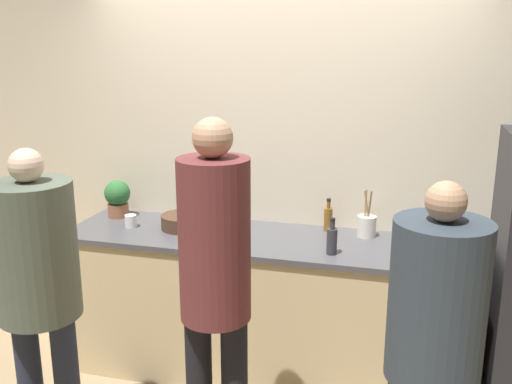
{
  "coord_description": "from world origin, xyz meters",
  "views": [
    {
      "loc": [
        0.83,
        -2.9,
        2.13
      ],
      "look_at": [
        0.0,
        0.16,
        1.31
      ],
      "focal_mm": 40.0,
      "sensor_mm": 36.0,
      "label": 1
    }
  ],
  "objects_px": {
    "cup_white": "(131,221)",
    "potted_plant": "(118,197)",
    "person_right": "(435,330)",
    "bottle_amber": "(328,218)",
    "person_center": "(215,276)",
    "person_left": "(37,273)",
    "fruit_bowl": "(183,221)",
    "bottle_green": "(422,238)",
    "bottle_dark": "(332,240)",
    "utensil_crock": "(367,225)"
  },
  "relations": [
    {
      "from": "bottle_amber",
      "to": "potted_plant",
      "type": "height_order",
      "value": "potted_plant"
    },
    {
      "from": "potted_plant",
      "to": "utensil_crock",
      "type": "bearing_deg",
      "value": 0.96
    },
    {
      "from": "cup_white",
      "to": "bottle_amber",
      "type": "bearing_deg",
      "value": 11.97
    },
    {
      "from": "person_right",
      "to": "potted_plant",
      "type": "height_order",
      "value": "person_right"
    },
    {
      "from": "person_right",
      "to": "bottle_amber",
      "type": "relative_size",
      "value": 7.53
    },
    {
      "from": "bottle_amber",
      "to": "cup_white",
      "type": "height_order",
      "value": "bottle_amber"
    },
    {
      "from": "person_center",
      "to": "cup_white",
      "type": "relative_size",
      "value": 22.02
    },
    {
      "from": "person_left",
      "to": "fruit_bowl",
      "type": "bearing_deg",
      "value": 71.19
    },
    {
      "from": "fruit_bowl",
      "to": "bottle_amber",
      "type": "bearing_deg",
      "value": 12.33
    },
    {
      "from": "person_left",
      "to": "bottle_green",
      "type": "bearing_deg",
      "value": 30.16
    },
    {
      "from": "person_center",
      "to": "person_right",
      "type": "distance_m",
      "value": 1.0
    },
    {
      "from": "person_center",
      "to": "utensil_crock",
      "type": "relative_size",
      "value": 6.09
    },
    {
      "from": "fruit_bowl",
      "to": "utensil_crock",
      "type": "xyz_separation_m",
      "value": [
        1.17,
        0.15,
        0.02
      ]
    },
    {
      "from": "utensil_crock",
      "to": "bottle_green",
      "type": "height_order",
      "value": "utensil_crock"
    },
    {
      "from": "person_right",
      "to": "bottle_amber",
      "type": "bearing_deg",
      "value": 116.22
    },
    {
      "from": "person_left",
      "to": "bottle_green",
      "type": "relative_size",
      "value": 11.2
    },
    {
      "from": "fruit_bowl",
      "to": "bottle_dark",
      "type": "distance_m",
      "value": 1.03
    },
    {
      "from": "person_center",
      "to": "bottle_dark",
      "type": "relative_size",
      "value": 8.37
    },
    {
      "from": "fruit_bowl",
      "to": "bottle_green",
      "type": "xyz_separation_m",
      "value": [
        1.5,
        0.04,
        0.01
      ]
    },
    {
      "from": "utensil_crock",
      "to": "bottle_dark",
      "type": "relative_size",
      "value": 1.37
    },
    {
      "from": "bottle_dark",
      "to": "bottle_amber",
      "type": "distance_m",
      "value": 0.43
    },
    {
      "from": "fruit_bowl",
      "to": "bottle_dark",
      "type": "relative_size",
      "value": 1.33
    },
    {
      "from": "fruit_bowl",
      "to": "cup_white",
      "type": "height_order",
      "value": "fruit_bowl"
    },
    {
      "from": "person_center",
      "to": "cup_white",
      "type": "height_order",
      "value": "person_center"
    },
    {
      "from": "person_left",
      "to": "person_center",
      "type": "xyz_separation_m",
      "value": [
        0.92,
        0.06,
        0.06
      ]
    },
    {
      "from": "bottle_dark",
      "to": "potted_plant",
      "type": "relative_size",
      "value": 0.84
    },
    {
      "from": "person_right",
      "to": "fruit_bowl",
      "type": "relative_size",
      "value": 5.59
    },
    {
      "from": "potted_plant",
      "to": "person_center",
      "type": "bearing_deg",
      "value": -45.13
    },
    {
      "from": "bottle_dark",
      "to": "bottle_green",
      "type": "distance_m",
      "value": 0.56
    },
    {
      "from": "person_center",
      "to": "bottle_amber",
      "type": "bearing_deg",
      "value": 72.96
    },
    {
      "from": "person_right",
      "to": "fruit_bowl",
      "type": "xyz_separation_m",
      "value": [
        -1.55,
        1.07,
        0.01
      ]
    },
    {
      "from": "person_left",
      "to": "fruit_bowl",
      "type": "distance_m",
      "value": 1.1
    },
    {
      "from": "person_center",
      "to": "utensil_crock",
      "type": "bearing_deg",
      "value": 61.67
    },
    {
      "from": "person_left",
      "to": "person_center",
      "type": "relative_size",
      "value": 0.91
    },
    {
      "from": "utensil_crock",
      "to": "cup_white",
      "type": "relative_size",
      "value": 3.61
    },
    {
      "from": "person_left",
      "to": "bottle_dark",
      "type": "bearing_deg",
      "value": 31.37
    },
    {
      "from": "bottle_dark",
      "to": "bottle_amber",
      "type": "xyz_separation_m",
      "value": [
        -0.08,
        0.42,
        -0.0
      ]
    },
    {
      "from": "person_right",
      "to": "person_left",
      "type": "bearing_deg",
      "value": 179.25
    },
    {
      "from": "fruit_bowl",
      "to": "bottle_dark",
      "type": "xyz_separation_m",
      "value": [
        1.0,
        -0.22,
        0.04
      ]
    },
    {
      "from": "person_right",
      "to": "bottle_green",
      "type": "distance_m",
      "value": 1.11
    },
    {
      "from": "bottle_amber",
      "to": "person_left",
      "type": "bearing_deg",
      "value": -135.72
    },
    {
      "from": "fruit_bowl",
      "to": "person_center",
      "type": "bearing_deg",
      "value": -60.28
    },
    {
      "from": "cup_white",
      "to": "potted_plant",
      "type": "distance_m",
      "value": 0.29
    },
    {
      "from": "utensil_crock",
      "to": "potted_plant",
      "type": "bearing_deg",
      "value": -179.04
    },
    {
      "from": "cup_white",
      "to": "person_left",
      "type": "bearing_deg",
      "value": -90.56
    },
    {
      "from": "person_left",
      "to": "fruit_bowl",
      "type": "relative_size",
      "value": 5.71
    },
    {
      "from": "bottle_dark",
      "to": "bottle_green",
      "type": "relative_size",
      "value": 1.48
    },
    {
      "from": "person_left",
      "to": "cup_white",
      "type": "relative_size",
      "value": 19.97
    },
    {
      "from": "person_left",
      "to": "bottle_dark",
      "type": "height_order",
      "value": "person_left"
    },
    {
      "from": "fruit_bowl",
      "to": "potted_plant",
      "type": "bearing_deg",
      "value": 166.98
    }
  ]
}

